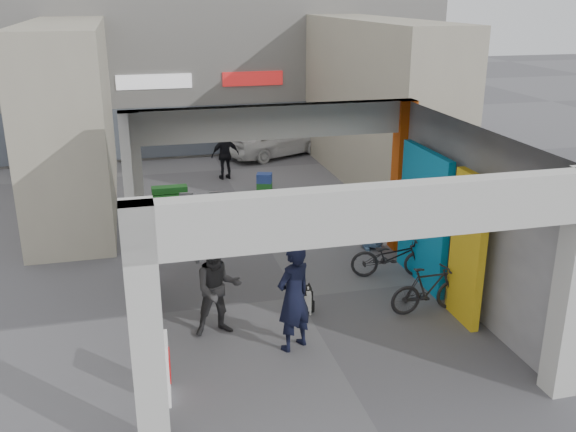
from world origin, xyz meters
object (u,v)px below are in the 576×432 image
object	(u,v)px
cafe_set	(196,218)
white_van	(275,139)
produce_stand	(171,204)
bicycle_rear	(429,290)
man_crates	(225,155)
bicycle_front	(391,257)
border_collie	(306,300)
man_back_turned	(218,288)
man_with_dog	(294,297)
man_elderly	(373,217)

from	to	relation	value
cafe_set	white_van	distance (m)	8.02
produce_stand	bicycle_rear	world-z (taller)	bicycle_rear
man_crates	bicycle_front	distance (m)	8.70
border_collie	white_van	size ratio (longest dim) A/B	0.17
man_back_turned	man_crates	distance (m)	10.05
white_van	man_with_dog	bearing A→B (deg)	144.55
man_elderly	produce_stand	bearing A→B (deg)	146.85
produce_stand	man_crates	distance (m)	3.79
border_collie	man_elderly	world-z (taller)	man_elderly
white_van	man_crates	bearing A→B (deg)	115.26
produce_stand	bicycle_front	size ratio (longest dim) A/B	0.67
man_with_dog	man_crates	distance (m)	10.73
produce_stand	man_elderly	world-z (taller)	man_elderly
cafe_set	bicycle_rear	xyz separation A→B (m)	(3.75, -5.59, 0.16)
man_back_turned	man_crates	bearing A→B (deg)	76.08
produce_stand	man_crates	bearing A→B (deg)	35.33
man_with_dog	man_elderly	world-z (taller)	man_with_dog
man_crates	white_van	size ratio (longest dim) A/B	0.42
man_with_dog	border_collie	bearing A→B (deg)	-144.19
man_crates	white_van	xyz separation A→B (m)	(2.26, 2.59, -0.14)
man_elderly	cafe_set	bearing A→B (deg)	155.55
man_back_turned	bicycle_front	size ratio (longest dim) A/B	1.02
border_collie	man_with_dog	xyz separation A→B (m)	(-0.55, -1.17, 0.70)
man_back_turned	man_elderly	size ratio (longest dim) A/B	1.11
man_elderly	bicycle_front	size ratio (longest dim) A/B	0.92
man_elderly	bicycle_rear	world-z (taller)	man_elderly
man_crates	man_back_turned	bearing A→B (deg)	68.95
white_van	man_elderly	bearing A→B (deg)	157.41
man_crates	white_van	world-z (taller)	man_crates
man_elderly	bicycle_rear	size ratio (longest dim) A/B	1.02
man_elderly	bicycle_rear	distance (m)	3.31
cafe_set	man_back_turned	bearing A→B (deg)	-92.16
man_back_turned	border_collie	bearing A→B (deg)	7.68
cafe_set	bicycle_rear	distance (m)	6.73
man_with_dog	man_back_turned	bearing A→B (deg)	-63.93
cafe_set	man_crates	bearing A→B (deg)	71.84
man_back_turned	bicycle_rear	bearing A→B (deg)	-6.80
man_elderly	white_van	world-z (taller)	man_elderly
produce_stand	man_elderly	bearing A→B (deg)	-61.50
produce_stand	man_back_turned	size ratio (longest dim) A/B	0.66
man_back_turned	white_van	distance (m)	13.11
border_collie	man_back_turned	size ratio (longest dim) A/B	0.36
man_with_dog	bicycle_front	xyz separation A→B (m)	(2.74, 2.31, -0.50)
bicycle_front	man_back_turned	bearing A→B (deg)	124.14
border_collie	bicycle_rear	bearing A→B (deg)	-33.09
border_collie	man_elderly	bearing A→B (deg)	29.10
bicycle_front	man_crates	bearing A→B (deg)	27.88
produce_stand	man_with_dog	xyz separation A→B (m)	(1.49, -7.54, 0.65)
border_collie	man_crates	bearing A→B (deg)	70.41
border_collie	white_van	bearing A→B (deg)	59.82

